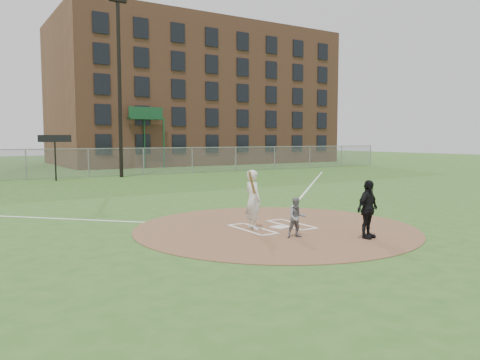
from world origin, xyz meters
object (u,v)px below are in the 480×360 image
catcher (297,217)px  umpire (368,209)px  home_plate (279,227)px  batter_at_plate (253,200)px

catcher → umpire: umpire is taller
home_plate → batter_at_plate: size_ratio=0.24×
home_plate → catcher: bearing=-107.5°
batter_at_plate → umpire: bearing=-53.8°
umpire → batter_at_plate: batter_at_plate is taller
catcher → batter_at_plate: 1.63m
home_plate → batter_at_plate: batter_at_plate is taller
catcher → batter_at_plate: size_ratio=0.60×
catcher → batter_at_plate: batter_at_plate is taller
home_plate → catcher: size_ratio=0.40×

